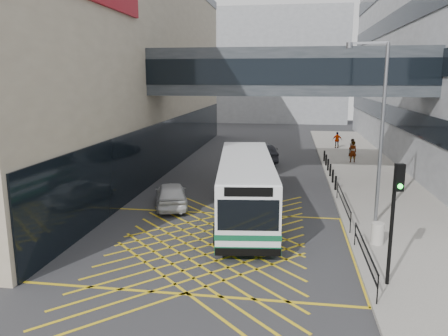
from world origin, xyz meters
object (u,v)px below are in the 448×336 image
at_px(pedestrian_a, 353,152).
at_px(pedestrian_b, 353,148).
at_px(traffic_light, 395,207).
at_px(car_white, 171,194).
at_px(street_lamp, 378,122).
at_px(car_dark, 261,153).
at_px(bus, 246,186).
at_px(car_silver, 262,151).
at_px(pedestrian_c, 337,140).
at_px(litter_bin, 377,233).

relative_size(pedestrian_a, pedestrian_b, 1.14).
bearing_deg(traffic_light, car_white, 124.88).
distance_m(car_white, street_lamp, 11.53).
distance_m(street_lamp, pedestrian_b, 19.29).
bearing_deg(car_white, traffic_light, 122.70).
relative_size(car_dark, traffic_light, 1.15).
relative_size(bus, traffic_light, 2.71).
height_order(traffic_light, pedestrian_b, traffic_light).
distance_m(pedestrian_a, pedestrian_b, 3.02).
bearing_deg(car_silver, pedestrian_b, 173.24).
relative_size(car_white, car_dark, 0.94).
height_order(car_white, pedestrian_c, pedestrian_c).
bearing_deg(car_dark, pedestrian_b, -179.02).
bearing_deg(car_dark, pedestrian_c, -153.05).
bearing_deg(pedestrian_a, bus, 53.79).
relative_size(litter_bin, pedestrian_a, 0.52).
bearing_deg(traffic_light, pedestrian_a, 70.66).
relative_size(bus, pedestrian_a, 6.43).
xyz_separation_m(car_white, pedestrian_a, (11.72, 14.41, 0.33)).
distance_m(bus, car_silver, 17.32).
xyz_separation_m(car_dark, traffic_light, (5.93, -22.58, 2.17)).
height_order(car_dark, traffic_light, traffic_light).
height_order(car_silver, street_lamp, street_lamp).
relative_size(car_white, pedestrian_c, 2.81).
bearing_deg(pedestrian_b, pedestrian_a, -142.13).
distance_m(traffic_light, pedestrian_c, 30.58).
xyz_separation_m(car_white, litter_bin, (10.30, -4.49, -0.11)).
relative_size(car_silver, pedestrian_a, 2.58).
xyz_separation_m(litter_bin, pedestrian_a, (1.42, 18.90, 0.44)).
bearing_deg(bus, car_white, 155.64).
bearing_deg(car_silver, litter_bin, 89.96).
height_order(bus, car_dark, bus).
bearing_deg(litter_bin, car_white, 156.44).
distance_m(traffic_light, pedestrian_b, 25.98).
bearing_deg(bus, car_dark, 84.21).
distance_m(car_silver, pedestrian_b, 8.23).
distance_m(car_dark, pedestrian_a, 7.67).
bearing_deg(bus, car_silver, 84.22).
relative_size(traffic_light, street_lamp, 0.50).
xyz_separation_m(traffic_light, litter_bin, (0.32, 3.92, -2.31)).
relative_size(car_silver, litter_bin, 5.00).
distance_m(car_silver, pedestrian_c, 9.47).
height_order(bus, pedestrian_c, bus).
distance_m(car_silver, street_lamp, 19.02).
distance_m(pedestrian_b, pedestrian_c, 4.76).
height_order(bus, litter_bin, bus).
height_order(car_white, car_silver, car_white).
height_order(car_dark, litter_bin, car_dark).
bearing_deg(car_white, street_lamp, 155.37).
bearing_deg(pedestrian_a, car_dark, -9.24).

